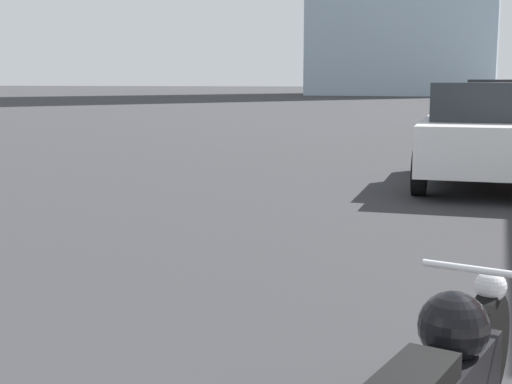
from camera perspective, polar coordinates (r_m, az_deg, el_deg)
name	(u,v)px	position (r m, az deg, el deg)	size (l,w,h in m)	color
parked_car_white	(484,134)	(11.57, 17.79, 4.46)	(2.07, 4.07, 1.59)	silver
parked_car_black	(491,105)	(24.61, 18.27, 6.61)	(2.06, 4.33, 1.66)	black
parked_car_yellow	(498,98)	(36.74, 18.77, 7.15)	(2.06, 4.13, 1.61)	gold
parked_car_red	(494,94)	(47.23, 18.52, 7.41)	(2.07, 4.45, 1.54)	red
parked_car_silver	(497,91)	(58.90, 18.69, 7.68)	(2.12, 4.22, 1.70)	#BCBCC1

